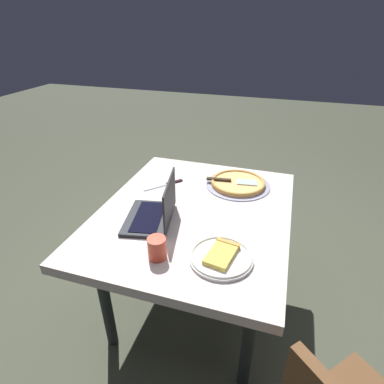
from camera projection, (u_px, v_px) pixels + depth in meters
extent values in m
plane|color=#414535|center=(194.00, 306.00, 1.97)|extent=(12.00, 12.00, 0.00)
cube|color=beige|center=(195.00, 214.00, 1.62)|extent=(1.16, 0.96, 0.05)
cylinder|color=#272D2A|center=(160.00, 221.00, 2.20)|extent=(0.06, 0.06, 0.68)
cylinder|color=#272D2A|center=(105.00, 299.00, 1.59)|extent=(0.06, 0.06, 0.68)
cylinder|color=#272D2A|center=(265.00, 240.00, 2.01)|extent=(0.06, 0.06, 0.68)
cylinder|color=#272D2A|center=(248.00, 338.00, 1.40)|extent=(0.06, 0.06, 0.68)
cube|color=black|center=(148.00, 218.00, 1.52)|extent=(0.34, 0.27, 0.02)
cube|color=black|center=(148.00, 217.00, 1.52)|extent=(0.29, 0.18, 0.00)
cube|color=black|center=(170.00, 200.00, 1.46)|extent=(0.30, 0.07, 0.21)
cube|color=black|center=(169.00, 200.00, 1.46)|extent=(0.27, 0.06, 0.18)
cylinder|color=white|center=(221.00, 258.00, 1.28)|extent=(0.27, 0.27, 0.01)
torus|color=white|center=(221.00, 256.00, 1.27)|extent=(0.26, 0.26, 0.01)
cube|color=gold|center=(221.00, 254.00, 1.27)|extent=(0.18, 0.13, 0.02)
cube|color=gold|center=(228.00, 244.00, 1.33)|extent=(0.04, 0.11, 0.03)
cylinder|color=#9293AB|center=(238.00, 185.00, 1.84)|extent=(0.38, 0.38, 0.01)
cylinder|color=#EFAE67|center=(238.00, 183.00, 1.83)|extent=(0.32, 0.32, 0.02)
torus|color=#C79144|center=(238.00, 182.00, 1.83)|extent=(0.32, 0.32, 0.02)
cube|color=#B0BEBF|center=(247.00, 182.00, 1.82)|extent=(0.08, 0.12, 0.00)
cube|color=black|center=(219.00, 179.00, 1.84)|extent=(0.04, 0.15, 0.01)
cube|color=silver|center=(159.00, 187.00, 1.82)|extent=(0.15, 0.14, 0.00)
cube|color=black|center=(174.00, 182.00, 1.87)|extent=(0.09, 0.08, 0.01)
cylinder|color=#C93F28|center=(157.00, 248.00, 1.27)|extent=(0.08, 0.08, 0.10)
cylinder|color=#483519|center=(157.00, 243.00, 1.25)|extent=(0.07, 0.07, 0.01)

